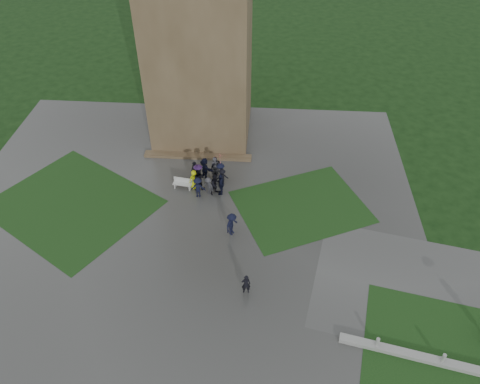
# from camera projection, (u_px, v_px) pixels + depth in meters

# --- Properties ---
(ground) EXTENTS (120.00, 120.00, 0.00)m
(ground) POSITION_uv_depth(u_px,v_px,m) (176.00, 251.00, 31.29)
(ground) COLOR black
(plaza) EXTENTS (34.00, 34.00, 0.02)m
(plaza) POSITION_uv_depth(u_px,v_px,m) (181.00, 230.00, 32.79)
(plaza) COLOR #393936
(plaza) RESTS_ON ground
(lawn_inset_left) EXTENTS (14.10, 13.46, 0.01)m
(lawn_inset_left) POSITION_uv_depth(u_px,v_px,m) (72.00, 205.00, 34.75)
(lawn_inset_left) COLOR #153512
(lawn_inset_left) RESTS_ON plaza
(lawn_inset_right) EXTENTS (11.12, 10.15, 0.01)m
(lawn_inset_right) POSITION_uv_depth(u_px,v_px,m) (301.00, 207.00, 34.59)
(lawn_inset_right) COLOR #153512
(lawn_inset_right) RESTS_ON plaza
(tower) EXTENTS (8.00, 8.00, 18.00)m
(tower) POSITION_uv_depth(u_px,v_px,m) (199.00, 32.00, 36.75)
(tower) COLOR brown
(tower) RESTS_ON ground
(tower_plinth) EXTENTS (9.00, 0.80, 0.22)m
(tower_plinth) POSITION_uv_depth(u_px,v_px,m) (198.00, 156.00, 39.21)
(tower_plinth) COLOR brown
(tower_plinth) RESTS_ON plaza
(bench) EXTENTS (1.53, 0.68, 0.86)m
(bench) POSITION_uv_depth(u_px,v_px,m) (183.00, 183.00, 35.96)
(bench) COLOR silver
(bench) RESTS_ON plaza
(visitor_cluster) EXTENTS (3.11, 3.49, 2.64)m
(visitor_cluster) POSITION_uv_depth(u_px,v_px,m) (210.00, 175.00, 35.87)
(visitor_cluster) COLOR black
(visitor_cluster) RESTS_ON plaza
(pedestrian_mid) EXTENTS (1.09, 1.30, 1.80)m
(pedestrian_mid) POSITION_uv_depth(u_px,v_px,m) (232.00, 224.00, 31.92)
(pedestrian_mid) COLOR black
(pedestrian_mid) RESTS_ON plaza
(pedestrian_near) EXTENTS (0.60, 0.44, 1.52)m
(pedestrian_near) POSITION_uv_depth(u_px,v_px,m) (246.00, 284.00, 28.23)
(pedestrian_near) COLOR black
(pedestrian_near) RESTS_ON plaza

